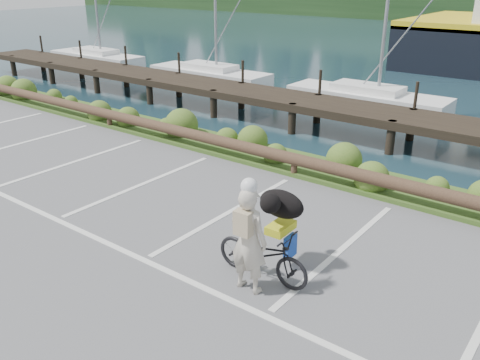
% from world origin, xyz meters
% --- Properties ---
extents(ground, '(72.00, 72.00, 0.00)m').
position_xyz_m(ground, '(0.00, 0.00, 0.00)').
color(ground, '#545457').
extents(vegetation_strip, '(34.00, 1.60, 0.10)m').
position_xyz_m(vegetation_strip, '(0.00, 5.30, 0.05)').
color(vegetation_strip, '#3D5B21').
rests_on(vegetation_strip, ground).
extents(log_rail, '(32.00, 0.30, 0.60)m').
position_xyz_m(log_rail, '(0.00, 4.60, 0.00)').
color(log_rail, '#443021').
rests_on(log_rail, ground).
extents(bicycle, '(1.72, 0.64, 0.90)m').
position_xyz_m(bicycle, '(1.97, 0.42, 0.45)').
color(bicycle, black).
rests_on(bicycle, ground).
extents(cyclist, '(0.65, 0.44, 1.76)m').
position_xyz_m(cyclist, '(1.98, 0.02, 0.88)').
color(cyclist, beige).
rests_on(cyclist, ground).
extents(dog, '(0.42, 0.84, 0.48)m').
position_xyz_m(dog, '(1.95, 0.97, 1.14)').
color(dog, black).
rests_on(dog, bicycle).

